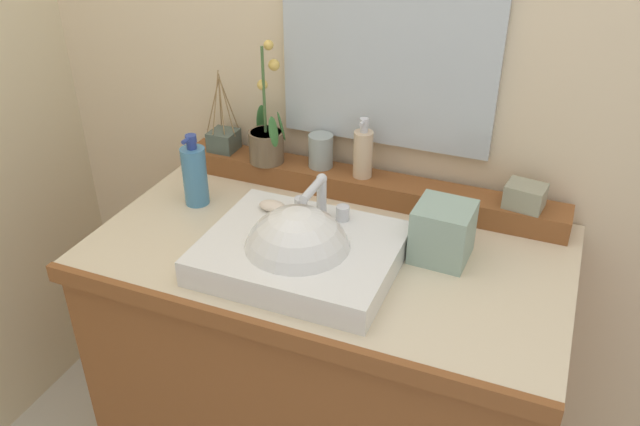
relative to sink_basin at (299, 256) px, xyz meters
name	(u,v)px	position (x,y,z in m)	size (l,w,h in m)	color
vanity_cabinet	(328,368)	(0.03, 0.11, -0.44)	(1.15, 0.67, 0.82)	brown
back_ledge	(365,186)	(0.03, 0.38, 0.00)	(1.08, 0.10, 0.06)	brown
sink_basin	(299,256)	(0.00, 0.00, 0.00)	(0.44, 0.36, 0.28)	white
soap_bar	(272,206)	(-0.12, 0.11, 0.05)	(0.07, 0.04, 0.02)	beige
potted_plant	(267,139)	(-0.26, 0.36, 0.10)	(0.11, 0.11, 0.34)	brown
soap_dispenser	(363,153)	(0.02, 0.38, 0.10)	(0.05, 0.05, 0.17)	beige
tumbler_cup	(321,151)	(-0.10, 0.39, 0.08)	(0.07, 0.07, 0.09)	#95A19D
reed_diffuser	(224,139)	(-0.41, 0.38, 0.07)	(0.09, 0.09, 0.24)	#47554C
trinket_box	(525,196)	(0.45, 0.37, 0.06)	(0.09, 0.07, 0.06)	gray
lotion_bottle	(195,175)	(-0.38, 0.17, 0.06)	(0.07, 0.07, 0.20)	teal
tissue_box	(443,232)	(0.29, 0.17, 0.04)	(0.13, 0.13, 0.14)	#8DA999
mirror	(388,41)	(0.06, 0.44, 0.39)	(0.57, 0.02, 0.56)	silver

